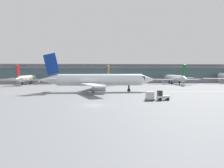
# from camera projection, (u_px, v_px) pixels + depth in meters

# --- Properties ---
(ground_plane) EXTENTS (400.00, 400.00, 0.00)m
(ground_plane) POSITION_uv_depth(u_px,v_px,m) (93.00, 105.00, 45.03)
(ground_plane) COLOR slate
(taxiway_centreline_stripe) EXTENTS (110.00, 0.56, 0.01)m
(taxiway_centreline_stripe) POSITION_uv_depth(u_px,v_px,m) (100.00, 92.00, 70.45)
(taxiway_centreline_stripe) COLOR yellow
(taxiway_centreline_stripe) RESTS_ON ground_plane
(terminal_concourse) EXTENTS (214.43, 11.00, 9.60)m
(terminal_concourse) POSITION_uv_depth(u_px,v_px,m) (92.00, 73.00, 128.96)
(terminal_concourse) COLOR #9EA3A8
(terminal_concourse) RESTS_ON ground_plane
(gate_airplane_1) EXTENTS (24.96, 26.88, 8.90)m
(gate_airplane_1) POSITION_uv_depth(u_px,v_px,m) (27.00, 78.00, 109.15)
(gate_airplane_1) COLOR silver
(gate_airplane_1) RESTS_ON ground_plane
(gate_airplane_2) EXTENTS (24.16, 26.07, 8.63)m
(gate_airplane_2) POSITION_uv_depth(u_px,v_px,m) (105.00, 79.00, 110.43)
(gate_airplane_2) COLOR white
(gate_airplane_2) RESTS_ON ground_plane
(gate_airplane_3) EXTENTS (25.39, 27.29, 9.05)m
(gate_airplane_3) POSITION_uv_depth(u_px,v_px,m) (175.00, 78.00, 113.20)
(gate_airplane_3) COLOR silver
(gate_airplane_3) RESTS_ON ground_plane
(taxiing_regional_jet) EXTENTS (35.14, 32.80, 11.68)m
(taxiing_regional_jet) POSITION_uv_depth(u_px,v_px,m) (98.00, 80.00, 72.19)
(taxiing_regional_jet) COLOR silver
(taxiing_regional_jet) RESTS_ON ground_plane
(baggage_tug) EXTENTS (2.63, 1.68, 2.10)m
(baggage_tug) POSITION_uv_depth(u_px,v_px,m) (162.00, 96.00, 52.33)
(baggage_tug) COLOR silver
(baggage_tug) RESTS_ON ground_plane
(cargo_dolly_lead) EXTENTS (2.14, 1.65, 1.94)m
(cargo_dolly_lead) POSITION_uv_depth(u_px,v_px,m) (150.00, 96.00, 52.02)
(cargo_dolly_lead) COLOR #595B60
(cargo_dolly_lead) RESTS_ON ground_plane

